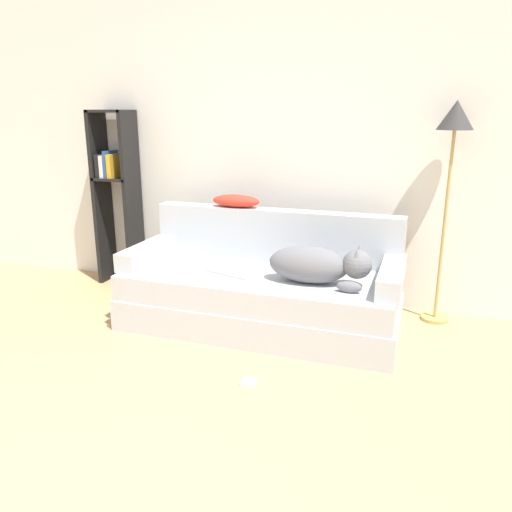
% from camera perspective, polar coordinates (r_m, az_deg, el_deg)
% --- Properties ---
extents(wall_back, '(7.89, 0.06, 2.70)m').
position_cam_1_polar(wall_back, '(4.17, 1.27, 13.75)').
color(wall_back, silver).
rests_on(wall_back, ground_plane).
extents(couch, '(1.98, 0.88, 0.41)m').
position_cam_1_polar(couch, '(3.66, 0.49, -5.02)').
color(couch, '#B2B7BC').
rests_on(couch, ground_plane).
extents(couch_backrest, '(1.94, 0.15, 0.39)m').
position_cam_1_polar(couch_backrest, '(3.87, 2.23, 2.45)').
color(couch_backrest, '#B2B7BC').
rests_on(couch_backrest, couch).
extents(couch_arm_left, '(0.15, 0.69, 0.14)m').
position_cam_1_polar(couch_arm_left, '(3.94, -12.25, 0.39)').
color(couch_arm_left, '#B2B7BC').
rests_on(couch_arm_left, couch).
extents(couch_arm_right, '(0.15, 0.69, 0.14)m').
position_cam_1_polar(couch_arm_right, '(3.40, 15.25, -2.29)').
color(couch_arm_right, '#B2B7BC').
rests_on(couch_arm_right, couch).
extents(dog, '(0.69, 0.27, 0.28)m').
position_cam_1_polar(dog, '(3.35, 7.08, -0.99)').
color(dog, slate).
rests_on(dog, couch).
extents(laptop, '(0.40, 0.30, 0.02)m').
position_cam_1_polar(laptop, '(3.58, -2.44, -1.79)').
color(laptop, '#B7B7BC').
rests_on(laptop, couch).
extents(throw_pillow, '(0.39, 0.17, 0.10)m').
position_cam_1_polar(throw_pillow, '(3.93, -2.29, 6.32)').
color(throw_pillow, red).
rests_on(throw_pillow, couch_backrest).
extents(bookshelf, '(0.36, 0.26, 1.54)m').
position_cam_1_polar(bookshelf, '(4.66, -15.76, 7.43)').
color(bookshelf, black).
rests_on(bookshelf, ground_plane).
extents(floor_lamp, '(0.25, 0.25, 1.60)m').
position_cam_1_polar(floor_lamp, '(3.77, 21.66, 12.46)').
color(floor_lamp, tan).
rests_on(floor_lamp, ground_plane).
extents(power_adapter, '(0.08, 0.08, 0.03)m').
position_cam_1_polar(power_adapter, '(2.98, -0.82, -14.19)').
color(power_adapter, silver).
rests_on(power_adapter, ground_plane).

